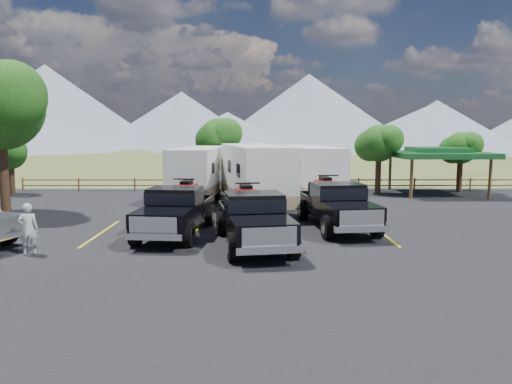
{
  "coord_description": "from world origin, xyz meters",
  "views": [
    {
      "loc": [
        0.54,
        -16.9,
        4.42
      ],
      "look_at": [
        0.62,
        5.59,
        1.6
      ],
      "focal_mm": 35.0,
      "sensor_mm": 36.0,
      "label": 1
    }
  ],
  "objects_px": {
    "rig_center": "(253,217)",
    "rig_right": "(336,204)",
    "pavilion": "(437,154)",
    "trailer_right": "(312,172)",
    "trailer_left": "(199,173)",
    "person_a": "(28,229)",
    "rig_left": "(177,209)",
    "trailer_center": "(255,176)"
  },
  "relations": [
    {
      "from": "rig_center",
      "to": "trailer_left",
      "type": "height_order",
      "value": "trailer_left"
    },
    {
      "from": "person_a",
      "to": "rig_right",
      "type": "bearing_deg",
      "value": -173.48
    },
    {
      "from": "rig_center",
      "to": "trailer_center",
      "type": "relative_size",
      "value": 0.69
    },
    {
      "from": "rig_center",
      "to": "rig_left",
      "type": "bearing_deg",
      "value": 139.26
    },
    {
      "from": "trailer_right",
      "to": "rig_right",
      "type": "bearing_deg",
      "value": -96.68
    },
    {
      "from": "pavilion",
      "to": "rig_center",
      "type": "relative_size",
      "value": 0.88
    },
    {
      "from": "rig_center",
      "to": "rig_right",
      "type": "relative_size",
      "value": 1.0
    },
    {
      "from": "trailer_left",
      "to": "person_a",
      "type": "bearing_deg",
      "value": -103.92
    },
    {
      "from": "rig_left",
      "to": "rig_right",
      "type": "distance_m",
      "value": 7.05
    },
    {
      "from": "pavilion",
      "to": "rig_center",
      "type": "xyz_separation_m",
      "value": [
        -12.52,
        -15.2,
        -1.66
      ]
    },
    {
      "from": "trailer_left",
      "to": "person_a",
      "type": "xyz_separation_m",
      "value": [
        -4.54,
        -13.27,
        -0.8
      ]
    },
    {
      "from": "trailer_right",
      "to": "trailer_left",
      "type": "bearing_deg",
      "value": 176.91
    },
    {
      "from": "rig_right",
      "to": "person_a",
      "type": "bearing_deg",
      "value": -164.93
    },
    {
      "from": "rig_center",
      "to": "rig_right",
      "type": "xyz_separation_m",
      "value": [
        3.72,
        3.34,
        0.0
      ]
    },
    {
      "from": "pavilion",
      "to": "rig_right",
      "type": "xyz_separation_m",
      "value": [
        -8.8,
        -11.86,
        -1.66
      ]
    },
    {
      "from": "rig_right",
      "to": "person_a",
      "type": "relative_size",
      "value": 3.83
    },
    {
      "from": "rig_right",
      "to": "trailer_right",
      "type": "distance_m",
      "value": 9.0
    },
    {
      "from": "pavilion",
      "to": "trailer_right",
      "type": "bearing_deg",
      "value": -161.98
    },
    {
      "from": "rig_left",
      "to": "trailer_left",
      "type": "distance_m",
      "value": 9.86
    },
    {
      "from": "rig_center",
      "to": "trailer_center",
      "type": "height_order",
      "value": "trailer_center"
    },
    {
      "from": "rig_center",
      "to": "person_a",
      "type": "xyz_separation_m",
      "value": [
        -7.89,
        -1.46,
        -0.17
      ]
    },
    {
      "from": "rig_left",
      "to": "trailer_left",
      "type": "height_order",
      "value": "trailer_left"
    },
    {
      "from": "rig_right",
      "to": "trailer_center",
      "type": "xyz_separation_m",
      "value": [
        -3.6,
        5.14,
        0.76
      ]
    },
    {
      "from": "rig_center",
      "to": "trailer_left",
      "type": "relative_size",
      "value": 0.74
    },
    {
      "from": "rig_right",
      "to": "trailer_right",
      "type": "height_order",
      "value": "trailer_right"
    },
    {
      "from": "pavilion",
      "to": "trailer_right",
      "type": "height_order",
      "value": "trailer_right"
    },
    {
      "from": "pavilion",
      "to": "trailer_right",
      "type": "relative_size",
      "value": 0.64
    },
    {
      "from": "trailer_right",
      "to": "person_a",
      "type": "height_order",
      "value": "trailer_right"
    },
    {
      "from": "rig_left",
      "to": "person_a",
      "type": "distance_m",
      "value": 5.82
    },
    {
      "from": "person_a",
      "to": "rig_center",
      "type": "bearing_deg",
      "value": 174.55
    },
    {
      "from": "rig_left",
      "to": "rig_center",
      "type": "xyz_separation_m",
      "value": [
        3.2,
        -1.98,
        0.01
      ]
    },
    {
      "from": "trailer_center",
      "to": "trailer_right",
      "type": "relative_size",
      "value": 1.05
    },
    {
      "from": "rig_left",
      "to": "trailer_left",
      "type": "bearing_deg",
      "value": 96.49
    },
    {
      "from": "rig_right",
      "to": "trailer_right",
      "type": "bearing_deg",
      "value": 83.12
    },
    {
      "from": "trailer_left",
      "to": "person_a",
      "type": "distance_m",
      "value": 14.05
    },
    {
      "from": "rig_left",
      "to": "person_a",
      "type": "bearing_deg",
      "value": -138.21
    },
    {
      "from": "rig_left",
      "to": "rig_right",
      "type": "height_order",
      "value": "rig_right"
    },
    {
      "from": "rig_left",
      "to": "person_a",
      "type": "relative_size",
      "value": 3.75
    },
    {
      "from": "rig_right",
      "to": "trailer_left",
      "type": "relative_size",
      "value": 0.74
    },
    {
      "from": "rig_left",
      "to": "trailer_center",
      "type": "bearing_deg",
      "value": 68.52
    },
    {
      "from": "person_a",
      "to": "trailer_center",
      "type": "bearing_deg",
      "value": -144.82
    },
    {
      "from": "trailer_center",
      "to": "trailer_right",
      "type": "distance_m",
      "value": 5.21
    }
  ]
}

